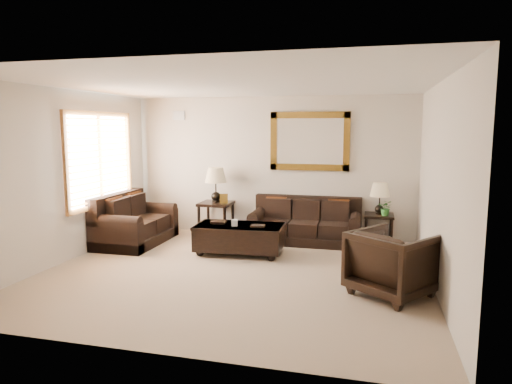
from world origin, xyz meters
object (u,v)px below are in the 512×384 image
(end_table_right, at_px, (379,205))
(coffee_table, at_px, (240,236))
(sofa, at_px, (306,226))
(armchair, at_px, (393,260))
(loveseat, at_px, (133,225))
(end_table_left, at_px, (216,192))

(end_table_right, height_order, coffee_table, end_table_right)
(sofa, bearing_deg, armchair, -59.75)
(loveseat, bearing_deg, end_table_left, -54.53)
(sofa, height_order, loveseat, loveseat)
(sofa, distance_m, end_table_right, 1.39)
(end_table_left, xyz_separation_m, end_table_right, (3.08, 0.05, -0.14))
(loveseat, xyz_separation_m, end_table_right, (4.37, 0.97, 0.40))
(sofa, height_order, end_table_right, end_table_right)
(coffee_table, relative_size, armchair, 1.64)
(loveseat, bearing_deg, end_table_right, -77.49)
(sofa, distance_m, coffee_table, 1.46)
(loveseat, height_order, coffee_table, loveseat)
(sofa, relative_size, armchair, 2.19)
(sofa, xyz_separation_m, end_table_left, (-1.77, 0.05, 0.58))
(loveseat, distance_m, coffee_table, 2.12)
(end_table_left, relative_size, armchair, 1.46)
(loveseat, height_order, end_table_right, end_table_right)
(end_table_left, height_order, end_table_right, end_table_left)
(end_table_left, bearing_deg, coffee_table, -54.82)
(sofa, relative_size, coffee_table, 1.34)
(end_table_right, bearing_deg, loveseat, -167.49)
(sofa, bearing_deg, end_table_right, 4.41)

